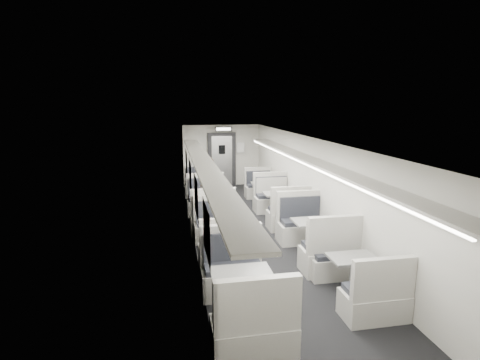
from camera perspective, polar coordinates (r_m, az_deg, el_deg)
name	(u,v)px	position (r m, az deg, el deg)	size (l,w,h in m)	color
room	(256,190)	(8.99, 2.39, -1.47)	(3.24, 12.24, 2.64)	black
booth_left_a	(202,191)	(12.46, -5.81, -1.61)	(1.07, 2.17, 1.16)	#BAB7AF
booth_left_b	(209,209)	(10.29, -4.75, -4.37)	(1.11, 2.25, 1.20)	#BAB7AF
booth_left_c	(219,236)	(8.35, -3.25, -8.58)	(0.98, 1.99, 1.07)	#BAB7AF
booth_left_d	(242,295)	(5.91, 0.26, -17.18)	(1.09, 2.22, 1.19)	#BAB7AF
booth_right_a	(264,192)	(12.34, 3.67, -1.90)	(0.95, 1.94, 1.04)	#BAB7AF
booth_right_b	(280,206)	(10.63, 6.09, -3.92)	(1.09, 2.21, 1.18)	#BAB7AF
booth_right_c	(314,237)	(8.30, 11.24, -8.59)	(1.10, 2.24, 1.20)	#BAB7AF
booth_right_d	(352,275)	(6.87, 16.70, -13.73)	(0.98, 1.98, 1.06)	#BAB7AF
passenger	(209,185)	(11.14, -4.71, -0.74)	(0.62, 0.41, 1.71)	black
window_a	(187,163)	(12.08, -8.15, 2.56)	(0.02, 1.18, 0.84)	black
window_b	(190,176)	(9.92, -7.58, 0.58)	(0.02, 1.18, 0.84)	black
window_c	(196,196)	(7.78, -6.68, -2.51)	(0.02, 1.18, 0.84)	black
window_d	(207,232)	(5.67, -5.10, -7.90)	(0.02, 1.18, 0.84)	black
luggage_rack_left	(204,164)	(8.36, -5.44, 2.49)	(0.46, 10.40, 0.09)	#BAB7AF
luggage_rack_right	(310,161)	(8.93, 10.68, 2.93)	(0.46, 10.40, 0.09)	#BAB7AF
vestibule_door	(222,160)	(14.76, -2.78, 3.10)	(1.10, 0.13, 2.10)	black
exit_sign	(223,129)	(14.14, -2.56, 7.79)	(0.62, 0.12, 0.16)	black
wall_notice	(241,148)	(14.80, 0.10, 4.94)	(0.32, 0.02, 0.40)	silver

